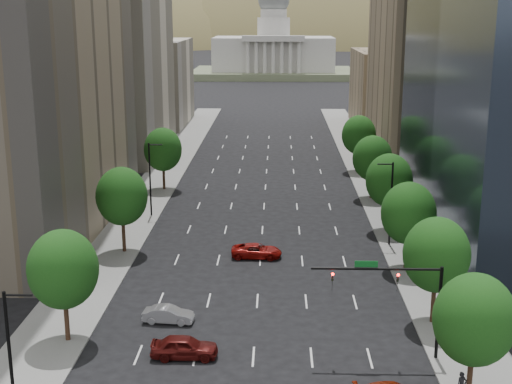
# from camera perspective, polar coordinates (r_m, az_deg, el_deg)

# --- Properties ---
(sidewalk_left) EXTENTS (6.00, 200.00, 0.15)m
(sidewalk_left) POSITION_cam_1_polar(r_m,az_deg,el_deg) (81.33, -10.48, -2.90)
(sidewalk_left) COLOR slate
(sidewalk_left) RESTS_ON ground
(sidewalk_right) EXTENTS (6.00, 200.00, 0.15)m
(sidewalk_right) POSITION_cam_1_polar(r_m,az_deg,el_deg) (80.73, 11.60, -3.09)
(sidewalk_right) COLOR slate
(sidewalk_right) RESTS_ON ground
(midrise_cream_left) EXTENTS (14.00, 30.00, 35.00)m
(midrise_cream_left) POSITION_cam_1_polar(r_m,az_deg,el_deg) (121.92, -11.07, 11.16)
(midrise_cream_left) COLOR beige
(midrise_cream_left) RESTS_ON ground
(filler_left) EXTENTS (14.00, 26.00, 18.00)m
(filler_left) POSITION_cam_1_polar(r_m,az_deg,el_deg) (154.85, -8.25, 8.79)
(filler_left) COLOR beige
(filler_left) RESTS_ON ground
(parking_tan_right) EXTENTS (14.00, 30.00, 30.00)m
(parking_tan_right) POSITION_cam_1_polar(r_m,az_deg,el_deg) (118.50, 13.33, 9.74)
(parking_tan_right) COLOR #8C7759
(parking_tan_right) RESTS_ON ground
(filler_right) EXTENTS (14.00, 26.00, 16.00)m
(filler_right) POSITION_cam_1_polar(r_m,az_deg,el_deg) (151.49, 10.73, 8.18)
(filler_right) COLOR #8C7759
(filler_right) RESTS_ON ground
(tree_right_0) EXTENTS (5.20, 5.20, 8.39)m
(tree_right_0) POSITION_cam_1_polar(r_m,az_deg,el_deg) (46.58, 17.31, -9.86)
(tree_right_0) COLOR #382316
(tree_right_0) RESTS_ON ground
(tree_right_1) EXTENTS (5.20, 5.20, 8.75)m
(tree_right_1) POSITION_cam_1_polar(r_m,az_deg,el_deg) (56.34, 14.43, -4.96)
(tree_right_1) COLOR #382316
(tree_right_1) RESTS_ON ground
(tree_right_2) EXTENTS (5.20, 5.20, 8.61)m
(tree_right_2) POSITION_cam_1_polar(r_m,az_deg,el_deg) (67.58, 12.27, -1.70)
(tree_right_2) COLOR #382316
(tree_right_2) RESTS_ON ground
(tree_right_3) EXTENTS (5.20, 5.20, 8.89)m
(tree_right_3) POSITION_cam_1_polar(r_m,az_deg,el_deg) (78.94, 10.75, 0.93)
(tree_right_3) COLOR #382316
(tree_right_3) RESTS_ON ground
(tree_right_4) EXTENTS (5.20, 5.20, 8.46)m
(tree_right_4) POSITION_cam_1_polar(r_m,az_deg,el_deg) (92.55, 9.43, 2.71)
(tree_right_4) COLOR #382316
(tree_right_4) RESTS_ON ground
(tree_right_5) EXTENTS (5.20, 5.20, 8.75)m
(tree_right_5) POSITION_cam_1_polar(r_m,az_deg,el_deg) (108.10, 8.34, 4.60)
(tree_right_5) COLOR #382316
(tree_right_5) RESTS_ON ground
(tree_left_0) EXTENTS (5.20, 5.20, 8.75)m
(tree_left_0) POSITION_cam_1_polar(r_m,az_deg,el_deg) (53.52, -15.39, -6.07)
(tree_left_0) COLOR #382316
(tree_left_0) RESTS_ON ground
(tree_left_1) EXTENTS (5.20, 5.20, 8.97)m
(tree_left_1) POSITION_cam_1_polar(r_m,az_deg,el_deg) (71.90, -10.83, -0.35)
(tree_left_1) COLOR #382316
(tree_left_1) RESTS_ON ground
(tree_left_2) EXTENTS (5.20, 5.20, 8.68)m
(tree_left_2) POSITION_cam_1_polar(r_m,az_deg,el_deg) (96.86, -7.56, 3.44)
(tree_left_2) COLOR #382316
(tree_left_2) RESTS_ON ground
(streetlight_rn) EXTENTS (1.70, 0.20, 9.00)m
(streetlight_rn) POSITION_cam_1_polar(r_m,az_deg,el_deg) (74.33, 10.86, -0.75)
(streetlight_rn) COLOR black
(streetlight_rn) RESTS_ON ground
(streetlight_ls) EXTENTS (1.70, 0.20, 9.00)m
(streetlight_ls) POSITION_cam_1_polar(r_m,az_deg,el_deg) (43.34, -19.23, -12.73)
(streetlight_ls) COLOR black
(streetlight_ls) RESTS_ON ground
(streetlight_ln) EXTENTS (1.70, 0.20, 9.00)m
(streetlight_ln) POSITION_cam_1_polar(r_m,az_deg,el_deg) (84.41, -8.56, 1.18)
(streetlight_ln) COLOR black
(streetlight_ln) RESTS_ON ground
(traffic_signal) EXTENTS (9.12, 0.40, 7.38)m
(traffic_signal) POSITION_cam_1_polar(r_m,az_deg,el_deg) (50.36, 11.96, -7.88)
(traffic_signal) COLOR black
(traffic_signal) RESTS_ON ground
(capitol) EXTENTS (60.00, 40.00, 35.20)m
(capitol) POSITION_cam_1_polar(r_m,az_deg,el_deg) (265.97, 1.43, 11.18)
(capitol) COLOR #596647
(capitol) RESTS_ON ground
(foothills) EXTENTS (720.00, 413.00, 263.00)m
(foothills) POSITION_cam_1_polar(r_m,az_deg,el_deg) (619.19, 4.85, 8.74)
(foothills) COLOR brown
(foothills) RESTS_ON ground
(car_maroon) EXTENTS (4.82, 1.98, 1.64)m
(car_maroon) POSITION_cam_1_polar(r_m,az_deg,el_deg) (51.57, -5.83, -12.39)
(car_maroon) COLOR #4A0E0C
(car_maroon) RESTS_ON ground
(car_silver) EXTENTS (4.16, 1.76, 1.33)m
(car_silver) POSITION_cam_1_polar(r_m,az_deg,el_deg) (57.06, -7.12, -9.84)
(car_silver) COLOR #A3A3A8
(car_silver) RESTS_ON ground
(car_red_far) EXTENTS (5.14, 2.53, 1.40)m
(car_red_far) POSITION_cam_1_polar(r_m,az_deg,el_deg) (70.71, 0.05, -4.79)
(car_red_far) COLOR maroon
(car_red_far) RESTS_ON ground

